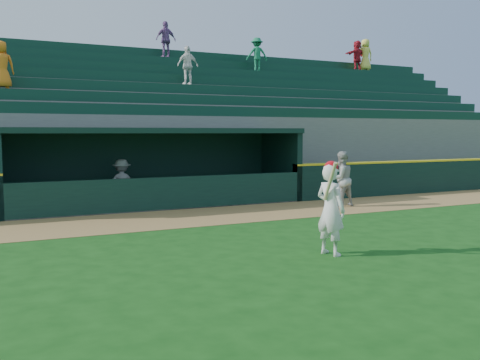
{
  "coord_description": "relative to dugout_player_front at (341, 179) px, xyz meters",
  "views": [
    {
      "loc": [
        -5.07,
        -8.7,
        2.33
      ],
      "look_at": [
        0.0,
        1.6,
        1.3
      ],
      "focal_mm": 40.0,
      "sensor_mm": 36.0,
      "label": 1
    }
  ],
  "objects": [
    {
      "name": "batter_at_plate",
      "position": [
        -4.26,
        -5.35,
        0.04
      ],
      "size": [
        0.57,
        0.84,
        1.81
      ],
      "color": "silver",
      "rests_on": "ground"
    },
    {
      "name": "warning_track",
      "position": [
        -5.15,
        0.02,
        -0.86
      ],
      "size": [
        40.0,
        3.0,
        0.01
      ],
      "primitive_type": "cube",
      "color": "olive",
      "rests_on": "ground"
    },
    {
      "name": "dugout_player_front",
      "position": [
        0.0,
        0.0,
        0.0
      ],
      "size": [
        0.85,
        0.67,
        1.73
      ],
      "primitive_type": "imported",
      "rotation": [
        0.0,
        0.0,
        3.16
      ],
      "color": "#A7A7A2",
      "rests_on": "ground"
    },
    {
      "name": "dugout",
      "position": [
        -5.15,
        3.13,
        0.49
      ],
      "size": [
        9.4,
        2.8,
        2.46
      ],
      "color": "slate",
      "rests_on": "ground"
    },
    {
      "name": "dugout_player_inside",
      "position": [
        -6.21,
        2.92,
        -0.12
      ],
      "size": [
        1.07,
        0.77,
        1.5
      ],
      "primitive_type": "imported",
      "rotation": [
        0.0,
        0.0,
        2.9
      ],
      "color": "#9D9E98",
      "rests_on": "ground"
    },
    {
      "name": "ground",
      "position": [
        -5.15,
        -4.88,
        -0.87
      ],
      "size": [
        120.0,
        120.0,
        0.0
      ],
      "primitive_type": "plane",
      "color": "#144611",
      "rests_on": "ground"
    },
    {
      "name": "wall_stripe_right",
      "position": [
        7.1,
        1.67,
        0.36
      ],
      "size": [
        15.5,
        0.32,
        0.06
      ],
      "primitive_type": "cube",
      "color": "yellow",
      "rests_on": "field_wall_right"
    },
    {
      "name": "field_wall_right",
      "position": [
        7.1,
        1.67,
        -0.27
      ],
      "size": [
        15.5,
        0.3,
        1.2
      ],
      "primitive_type": "cube",
      "color": "black",
      "rests_on": "ground"
    },
    {
      "name": "stands",
      "position": [
        -5.13,
        7.7,
        1.53
      ],
      "size": [
        34.5,
        6.25,
        7.15
      ],
      "color": "slate",
      "rests_on": "ground"
    }
  ]
}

